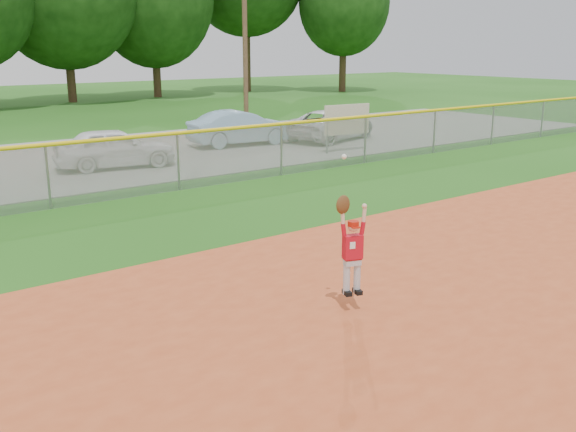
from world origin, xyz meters
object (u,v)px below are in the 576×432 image
Objects in this scene: car_blue at (241,128)px; car_white_b at (331,125)px; sponsor_sign at (347,121)px; ballplayer at (351,245)px; car_white_a at (115,148)px.

car_blue is 0.93× the size of car_white_b.
car_white_b is at bearing -97.91° from car_blue.
ballplayer reaches higher than sponsor_sign.
car_white_a is at bearing 82.40° from ballplayer.
car_blue is 3.78m from car_white_b.
ballplayer is at bearing -131.78° from sponsor_sign.
car_blue is at bearing 58.74° from car_white_b.
car_white_b is 3.01m from sponsor_sign.
sponsor_sign is at bearing -93.91° from car_white_a.
ballplayer is (-9.45, -10.57, -0.11)m from sponsor_sign.
car_white_a is 9.29m from car_white_b.
car_white_a is 5.85m from car_blue.
car_white_b is at bearing -76.03° from car_white_a.
car_blue is 4.17m from sponsor_sign.
car_white_a is 0.92× the size of car_blue.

